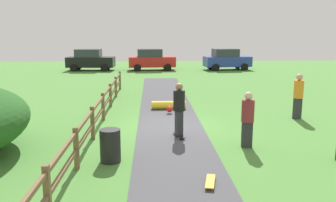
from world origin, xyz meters
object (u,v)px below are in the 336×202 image
(parked_car_black, at_px, (90,60))
(parked_car_blue, at_px, (227,59))
(bystander_orange, at_px, (298,94))
(skater_riding, at_px, (179,107))
(skater_fallen, at_px, (169,105))
(bystander_maroon, at_px, (248,117))
(trash_bin, at_px, (110,146))
(skateboard_loose, at_px, (210,181))
(parked_car_red, at_px, (151,60))

(parked_car_black, distance_m, parked_car_blue, 12.42)
(bystander_orange, distance_m, parked_car_black, 21.93)
(skater_riding, xyz_separation_m, parked_car_black, (-6.41, 21.13, -0.07))
(skater_fallen, bearing_deg, bystander_maroon, -68.61)
(trash_bin, relative_size, skater_riding, 0.50)
(bystander_orange, xyz_separation_m, parked_car_black, (-11.38, 18.75, -0.05))
(skateboard_loose, distance_m, parked_car_black, 25.85)
(bystander_orange, height_order, parked_car_blue, parked_car_blue)
(skater_riding, xyz_separation_m, skateboard_loose, (0.43, -3.78, -0.95))
(bystander_maroon, bearing_deg, skateboard_loose, -120.11)
(skater_fallen, height_order, bystander_orange, bystander_orange)
(bystander_orange, bearing_deg, skateboard_loose, -126.35)
(bystander_orange, relative_size, parked_car_blue, 0.42)
(skateboard_loose, distance_m, bystander_maroon, 3.20)
(parked_car_black, relative_size, parked_car_blue, 0.98)
(bystander_maroon, distance_m, parked_car_red, 22.42)
(trash_bin, xyz_separation_m, bystander_orange, (6.99, 4.54, 0.56))
(skateboard_loose, xyz_separation_m, parked_car_black, (-6.84, 24.91, 0.87))
(bystander_maroon, bearing_deg, skater_riding, 150.77)
(parked_car_red, bearing_deg, bystander_orange, -72.59)
(skater_riding, distance_m, bystander_maroon, 2.27)
(parked_car_blue, bearing_deg, bystander_maroon, -100.27)
(bystander_maroon, height_order, parked_car_blue, parked_car_blue)
(trash_bin, bearing_deg, parked_car_red, 87.25)
(bystander_maroon, xyz_separation_m, parked_car_red, (-2.89, 22.24, 0.02))
(trash_bin, height_order, bystander_orange, bystander_orange)
(trash_bin, bearing_deg, skateboard_loose, -33.51)
(skater_fallen, bearing_deg, parked_car_red, 92.62)
(skater_fallen, relative_size, parked_car_black, 0.36)
(skater_riding, xyz_separation_m, parked_car_red, (-0.90, 21.13, -0.07))
(skater_riding, height_order, parked_car_black, parked_car_black)
(skateboard_loose, xyz_separation_m, bystander_orange, (4.54, 6.16, 0.92))
(trash_bin, relative_size, bystander_maroon, 0.53)
(skater_fallen, bearing_deg, trash_bin, -106.30)
(bystander_maroon, xyz_separation_m, bystander_orange, (2.99, 3.50, 0.07))
(bystander_maroon, bearing_deg, parked_car_red, 97.40)
(trash_bin, relative_size, parked_car_red, 0.21)
(trash_bin, xyz_separation_m, parked_car_black, (-4.39, 23.28, 0.51))
(parked_car_black, bearing_deg, skater_riding, -73.14)
(bystander_orange, xyz_separation_m, parked_car_blue, (1.04, 18.74, -0.05))
(trash_bin, xyz_separation_m, skater_riding, (2.02, 2.15, 0.58))
(trash_bin, bearing_deg, skater_riding, 46.80)
(bystander_maroon, distance_m, parked_car_blue, 22.59)
(skateboard_loose, height_order, parked_car_black, parked_car_black)
(skater_riding, relative_size, parked_car_blue, 0.41)
(skateboard_loose, height_order, parked_car_red, parked_car_red)
(skateboard_loose, bearing_deg, skater_fallen, 94.04)
(skateboard_loose, xyz_separation_m, parked_car_blue, (5.58, 24.90, 0.87))
(skater_riding, distance_m, parked_car_red, 21.15)
(skater_fallen, relative_size, bystander_maroon, 0.90)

